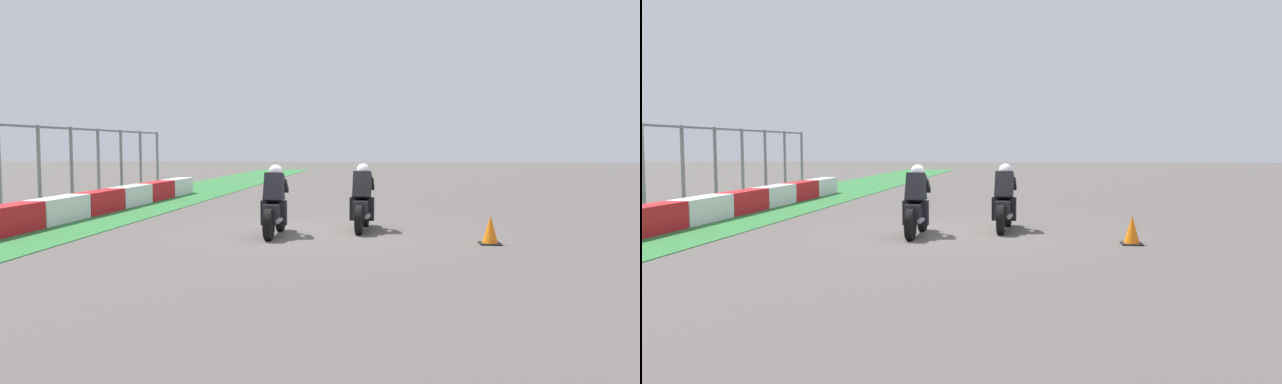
{
  "view_description": "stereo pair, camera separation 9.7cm",
  "coord_description": "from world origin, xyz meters",
  "views": [
    {
      "loc": [
        -13.55,
        -1.55,
        1.91
      ],
      "look_at": [
        0.02,
        -0.09,
        0.9
      ],
      "focal_mm": 35.11,
      "sensor_mm": 36.0,
      "label": 1
    },
    {
      "loc": [
        -13.53,
        -1.65,
        1.91
      ],
      "look_at": [
        0.02,
        -0.09,
        0.9
      ],
      "focal_mm": 35.11,
      "sensor_mm": 36.0,
      "label": 2
    }
  ],
  "objects": [
    {
      "name": "grass_verge",
      "position": [
        0.0,
        6.63,
        0.01
      ],
      "size": [
        72.0,
        3.86,
        0.02
      ],
      "primitive_type": "cube",
      "color": "#2E7236",
      "rests_on": "ground_plane"
    },
    {
      "name": "ground_plane",
      "position": [
        0.0,
        0.0,
        0.0
      ],
      "size": [
        120.0,
        120.0,
        0.0
      ],
      "primitive_type": "plane",
      "color": "#514C48"
    },
    {
      "name": "traffic_cone",
      "position": [
        -1.23,
        -3.55,
        0.26
      ],
      "size": [
        0.4,
        0.4,
        0.57
      ],
      "color": "black",
      "rests_on": "ground_plane"
    },
    {
      "name": "rider_lane_a",
      "position": [
        0.53,
        -1.0,
        0.62
      ],
      "size": [
        2.04,
        0.55,
        1.51
      ],
      "rotation": [
        0.0,
        0.0,
        -0.06
      ],
      "color": "black",
      "rests_on": "ground_plane"
    },
    {
      "name": "rider_lane_b",
      "position": [
        -0.5,
        0.82,
        0.62
      ],
      "size": [
        2.04,
        0.54,
        1.51
      ],
      "rotation": [
        0.0,
        0.0,
        -0.0
      ],
      "color": "black",
      "rests_on": "ground_plane"
    },
    {
      "name": "track_barrier",
      "position": [
        0.0,
        6.56,
        0.32
      ],
      "size": [
        21.96,
        0.6,
        0.64
      ],
      "color": "red",
      "rests_on": "ground_plane"
    }
  ]
}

